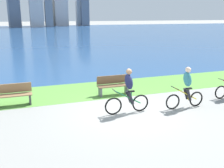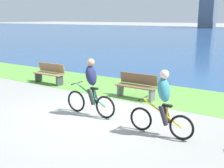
{
  "view_description": "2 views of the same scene",
  "coord_description": "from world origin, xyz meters",
  "px_view_note": "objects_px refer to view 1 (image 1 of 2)",
  "views": [
    {
      "loc": [
        -3.6,
        -8.62,
        3.6
      ],
      "look_at": [
        -0.38,
        0.61,
        0.98
      ],
      "focal_mm": 41.31,
      "sensor_mm": 36.0,
      "label": 1
    },
    {
      "loc": [
        5.0,
        -6.61,
        2.87
      ],
      "look_at": [
        0.19,
        0.71,
        0.82
      ],
      "focal_mm": 45.6,
      "sensor_mm": 36.0,
      "label": 2
    }
  ],
  "objects_px": {
    "bench_near_path": "(13,95)",
    "bench_far_along_path": "(113,85)",
    "cyclist_lead": "(128,92)",
    "cyclist_trailing": "(186,88)"
  },
  "relations": [
    {
      "from": "cyclist_lead",
      "to": "bench_near_path",
      "type": "height_order",
      "value": "cyclist_lead"
    },
    {
      "from": "cyclist_lead",
      "to": "cyclist_trailing",
      "type": "height_order",
      "value": "cyclist_lead"
    },
    {
      "from": "bench_near_path",
      "to": "bench_far_along_path",
      "type": "height_order",
      "value": "same"
    },
    {
      "from": "bench_near_path",
      "to": "bench_far_along_path",
      "type": "relative_size",
      "value": 1.0
    },
    {
      "from": "cyclist_lead",
      "to": "bench_near_path",
      "type": "relative_size",
      "value": 1.18
    },
    {
      "from": "bench_near_path",
      "to": "bench_far_along_path",
      "type": "distance_m",
      "value": 4.37
    },
    {
      "from": "cyclist_lead",
      "to": "cyclist_trailing",
      "type": "distance_m",
      "value": 2.4
    },
    {
      "from": "bench_near_path",
      "to": "cyclist_lead",
      "type": "bearing_deg",
      "value": -29.62
    },
    {
      "from": "cyclist_lead",
      "to": "bench_far_along_path",
      "type": "xyz_separation_m",
      "value": [
        0.25,
        2.38,
        -0.39
      ]
    },
    {
      "from": "bench_far_along_path",
      "to": "bench_near_path",
      "type": "bearing_deg",
      "value": -179.53
    }
  ]
}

